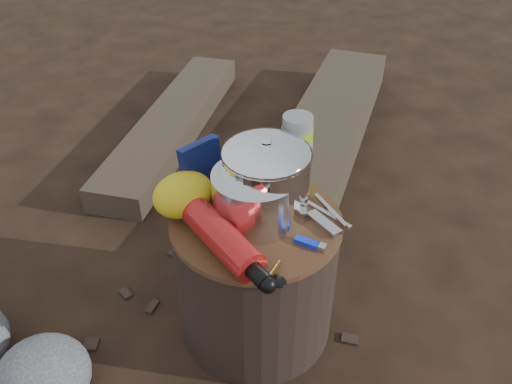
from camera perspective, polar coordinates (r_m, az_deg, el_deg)
ground at (r=1.58m, az=0.00°, el=-14.01°), size 60.00×60.00×0.00m
stump at (r=1.43m, az=0.00°, el=-9.03°), size 0.43×0.43×0.40m
log_main at (r=2.20m, az=6.93°, el=4.95°), size 1.63×1.23×0.15m
log_small at (r=2.43m, az=-9.02°, el=7.49°), size 1.13×0.98×0.11m
foil_windscreen at (r=1.27m, az=-0.07°, el=-0.49°), size 0.21×0.21×0.13m
camping_pot at (r=1.26m, az=1.11°, el=1.52°), size 0.21×0.21×0.21m
fuel_bottle at (r=1.19m, az=-3.68°, el=-5.09°), size 0.09×0.32×0.08m
thermos at (r=1.36m, az=4.41°, el=4.39°), size 0.08×0.08×0.20m
travel_mug at (r=1.41m, az=1.86°, el=3.31°), size 0.07×0.07×0.11m
stuff_sack at (r=1.30m, az=-7.95°, el=-0.27°), size 0.16×0.13×0.11m
food_pouch at (r=1.35m, az=-5.92°, el=2.56°), size 0.12×0.04×0.15m
lighter at (r=1.23m, az=5.61°, el=-5.49°), size 0.05×0.08×0.01m
multitool at (r=1.29m, az=7.44°, el=-3.46°), size 0.03×0.10×0.01m
pot_grabber at (r=1.32m, az=7.95°, el=-2.34°), size 0.04×0.14×0.01m
spork at (r=1.16m, az=-0.28°, el=-8.54°), size 0.07×0.14×0.01m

